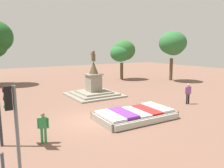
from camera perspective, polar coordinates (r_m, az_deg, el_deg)
The scene contains 9 objects.
ground_plane at distance 14.64m, azimuth -5.53°, elevation -9.56°, with size 84.41×84.41×0.00m, color brown.
flower_planter at distance 14.98m, azimuth 6.10°, elevation -8.01°, with size 5.36×3.24×0.63m.
statue_monument at distance 21.92m, azimuth -4.77°, elevation -1.02°, with size 4.89×4.89×4.48m.
traffic_light_near_crossing at distance 8.11m, azimuth -24.54°, elevation -7.77°, with size 0.41×0.29×3.55m.
pedestrian_with_handbag at distance 19.59m, azimuth 19.27°, elevation -2.03°, with size 0.55×0.33×1.77m.
pedestrian_near_planter at distance 11.63m, azimuth -17.53°, elevation -10.33°, with size 0.52×0.36×1.59m.
kerb_bollard_mid_a at distance 9.78m, azimuth -26.68°, elevation -17.80°, with size 0.14×0.14×0.86m.
park_tree_behind_statue at distance 32.64m, azimuth 2.75°, elevation 8.43°, with size 3.89×3.31×5.85m.
park_tree_far_right at distance 32.14m, azimuth 15.64°, elevation 9.96°, with size 3.99×3.79×7.00m.
Camera 1 is at (-6.21, -12.37, 4.78)m, focal length 35.00 mm.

